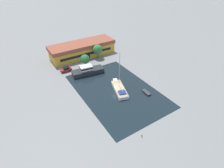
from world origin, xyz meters
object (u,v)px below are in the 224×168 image
at_px(warehouse_building, 82,49).
at_px(quay_tree_by_water, 85,59).
at_px(parked_car, 66,69).
at_px(motor_cruiser, 88,71).
at_px(quay_tree_near_building, 98,49).
at_px(small_dinghy, 146,92).
at_px(sailboat_moored, 119,89).

relative_size(warehouse_building, quay_tree_by_water, 5.00).
bearing_deg(parked_car, motor_cruiser, -133.97).
bearing_deg(motor_cruiser, quay_tree_by_water, -7.45).
relative_size(parked_car, motor_cruiser, 0.34).
xyz_separation_m(quay_tree_near_building, motor_cruiser, (-9.52, -9.43, -2.83)).
bearing_deg(small_dinghy, parked_car, -53.12).
distance_m(parked_car, motor_cruiser, 8.60).
height_order(quay_tree_near_building, sailboat_moored, sailboat_moored).
xyz_separation_m(parked_car, small_dinghy, (16.69, -26.72, -0.57)).
xyz_separation_m(warehouse_building, small_dinghy, (5.26, -36.37, -2.64)).
bearing_deg(quay_tree_by_water, quay_tree_near_building, 32.04).
distance_m(sailboat_moored, small_dinghy, 8.64).
distance_m(quay_tree_near_building, small_dinghy, 30.45).
bearing_deg(motor_cruiser, parked_car, 54.60).
relative_size(quay_tree_by_water, sailboat_moored, 0.43).
distance_m(quay_tree_by_water, motor_cruiser, 5.14).
height_order(warehouse_building, motor_cruiser, warehouse_building).
bearing_deg(parked_car, quay_tree_by_water, -103.35).
xyz_separation_m(quay_tree_near_building, quay_tree_by_water, (-8.33, -5.21, -0.15)).
height_order(quay_tree_by_water, parked_car, quay_tree_by_water).
distance_m(quay_tree_by_water, sailboat_moored, 19.77).
xyz_separation_m(quay_tree_by_water, parked_car, (-7.40, 1.73, -3.05)).
relative_size(parked_car, sailboat_moored, 0.32).
bearing_deg(motor_cruiser, sailboat_moored, -156.75).
height_order(warehouse_building, quay_tree_near_building, quay_tree_near_building).
xyz_separation_m(quay_tree_near_building, small_dinghy, (0.97, -30.20, -3.78)).
xyz_separation_m(motor_cruiser, small_dinghy, (10.49, -20.77, -0.94)).
distance_m(quay_tree_near_building, sailboat_moored, 25.35).
relative_size(quay_tree_near_building, parked_car, 1.46).
height_order(parked_car, motor_cruiser, motor_cruiser).
xyz_separation_m(warehouse_building, parked_car, (-11.43, -9.65, -2.06)).
bearing_deg(quay_tree_near_building, sailboat_moored, -102.69).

